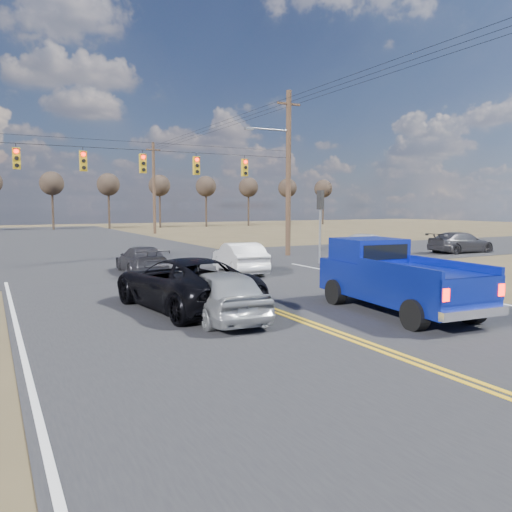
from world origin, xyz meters
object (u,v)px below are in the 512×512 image
dgrey_car_queue (142,260)px  pickup_truck (394,278)px  silver_suv (221,294)px  cross_car_east_far (461,242)px  cross_car_east_near (369,244)px  black_suv (184,283)px  white_car_queue (239,258)px

dgrey_car_queue → pickup_truck: bearing=111.7°
pickup_truck → silver_suv: 5.06m
dgrey_car_queue → cross_car_east_far: (21.19, -0.13, 0.07)m
pickup_truck → dgrey_car_queue: (-4.18, 11.82, -0.39)m
pickup_truck → dgrey_car_queue: 12.54m
silver_suv → cross_car_east_near: silver_suv is taller
cross_car_east_far → dgrey_car_queue: bearing=92.1°
silver_suv → cross_car_east_near: 20.64m
black_suv → cross_car_east_far: bearing=-167.3°
black_suv → cross_car_east_far: (22.23, 8.32, -0.09)m
cross_car_east_near → cross_car_east_far: (5.57, -2.54, 0.06)m
black_suv → dgrey_car_queue: 8.51m
pickup_truck → cross_car_east_near: (11.44, 14.23, -0.38)m
silver_suv → black_suv: (-0.40, 1.85, 0.07)m
black_suv → cross_car_east_near: 19.88m
dgrey_car_queue → cross_car_east_far: cross_car_east_far is taller
cross_car_east_near → cross_car_east_far: cross_car_east_far is taller
silver_suv → cross_car_east_near: size_ratio=1.09×
white_car_queue → cross_car_east_near: (11.67, 4.55, -0.08)m
black_suv → cross_car_east_far: 23.74m
pickup_truck → black_suv: pickup_truck is taller
pickup_truck → white_car_queue: bearing=96.1°
white_car_queue → cross_car_east_far: white_car_queue is taller
cross_car_east_near → cross_car_east_far: bearing=-115.6°
silver_suv → white_car_queue: size_ratio=0.96×
white_car_queue → silver_suv: bearing=69.7°
pickup_truck → cross_car_east_far: (17.01, 11.69, -0.32)m
dgrey_car_queue → cross_car_east_near: bearing=-169.0°
pickup_truck → cross_car_east_far: 20.64m
pickup_truck → white_car_queue: size_ratio=1.32×
silver_suv → cross_car_east_far: size_ratio=0.87×
cross_car_east_near → white_car_queue: bearing=110.2°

